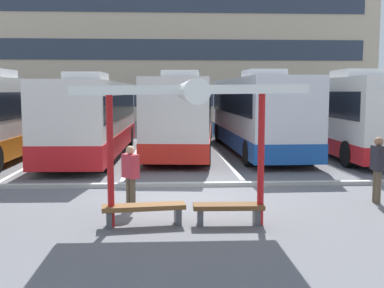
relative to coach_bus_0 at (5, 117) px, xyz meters
name	(u,v)px	position (x,y,z in m)	size (l,w,h in m)	color
ground_plane	(186,199)	(7.56, -8.79, -1.72)	(160.00, 160.00, 0.00)	slate
terminal_building	(171,36)	(7.59, 29.80, 6.98)	(39.72, 12.53, 20.14)	#C6B293
coach_bus_0	(5,117)	(0.00, 0.00, 0.00)	(2.90, 12.24, 3.72)	silver
coach_bus_1	(94,119)	(3.88, -0.22, -0.07)	(2.81, 11.48, 3.59)	silver
coach_bus_2	(183,115)	(7.83, 0.95, 0.01)	(3.67, 11.34, 3.72)	silver
coach_bus_3	(256,114)	(11.28, 1.08, 0.04)	(2.89, 12.07, 3.77)	silver
coach_bus_4	(343,115)	(15.05, -0.07, 0.04)	(2.70, 10.78, 3.74)	silver
lane_stripe_1	(52,153)	(1.78, 0.78, -1.72)	(0.16, 14.00, 0.01)	white
lane_stripe_2	(136,153)	(5.63, 0.78, -1.72)	(0.16, 14.00, 0.01)	white
lane_stripe_3	(219,152)	(9.49, 0.78, -1.72)	(0.16, 14.00, 0.01)	white
lane_stripe_4	(300,152)	(13.35, 0.78, -1.72)	(0.16, 14.00, 0.01)	white
lane_stripe_5	(379,151)	(17.20, 0.78, -1.72)	(0.16, 14.00, 0.01)	white
waiting_shelter_1	(187,93)	(7.46, -11.52, 1.08)	(4.15, 5.09, 3.02)	red
bench_1	(144,210)	(6.56, -11.15, -1.39)	(1.80, 0.64, 0.45)	brown
bench_2	(228,210)	(8.36, -11.21, -1.39)	(1.52, 0.45, 0.45)	brown
platform_kerb	(184,185)	(7.56, -7.11, -1.66)	(44.00, 0.24, 0.12)	#ADADA8
waiting_passenger_0	(131,173)	(6.18, -9.72, -0.85)	(0.45, 0.48, 1.54)	brown
waiting_passenger_1	(378,165)	(12.40, -9.44, -0.74)	(0.24, 0.50, 1.69)	brown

